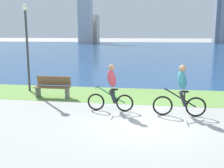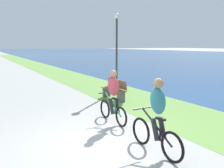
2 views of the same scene
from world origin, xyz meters
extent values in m
plane|color=#9E9E99|center=(0.00, 0.00, 0.00)|extent=(300.00, 300.00, 0.00)
cube|color=#6B9947|center=(0.00, 3.71, 0.00)|extent=(120.00, 3.09, 0.01)
torus|color=black|center=(-1.86, 1.21, 0.31)|extent=(0.61, 0.06, 0.61)
torus|color=black|center=(-0.84, 1.21, 0.31)|extent=(0.61, 0.06, 0.61)
cylinder|color=#268C4C|center=(-1.32, 1.21, 0.58)|extent=(0.99, 0.04, 0.59)
cylinder|color=#268C4C|center=(-1.20, 1.21, 0.53)|extent=(0.04, 0.04, 0.46)
cube|color=black|center=(-1.20, 1.21, 0.78)|extent=(0.24, 0.10, 0.05)
cylinder|color=black|center=(-1.81, 1.21, 0.86)|extent=(0.03, 0.52, 0.03)
ellipsoid|color=#BF3F4C|center=(-1.30, 1.21, 1.16)|extent=(0.40, 0.36, 0.65)
sphere|color=#A57A59|center=(-1.30, 1.21, 1.54)|extent=(0.22, 0.22, 0.22)
cylinder|color=#26262D|center=(-1.25, 1.11, 0.54)|extent=(0.27, 0.11, 0.49)
cylinder|color=#26262D|center=(-1.25, 1.31, 0.54)|extent=(0.27, 0.11, 0.49)
torus|color=black|center=(0.45, 0.97, 0.33)|extent=(0.66, 0.06, 0.66)
torus|color=black|center=(1.52, 0.97, 0.33)|extent=(0.66, 0.06, 0.66)
cylinder|color=black|center=(1.01, 0.97, 0.62)|extent=(1.04, 0.04, 0.62)
cylinder|color=black|center=(1.15, 0.97, 0.57)|extent=(0.04, 0.04, 0.48)
cube|color=black|center=(1.15, 0.97, 0.83)|extent=(0.24, 0.10, 0.05)
cylinder|color=black|center=(0.50, 0.97, 0.91)|extent=(0.03, 0.52, 0.03)
ellipsoid|color=teal|center=(1.04, 0.97, 1.21)|extent=(0.40, 0.36, 0.65)
sphere|color=#A57A59|center=(1.04, 0.97, 1.59)|extent=(0.22, 0.22, 0.22)
cylinder|color=#26262D|center=(1.10, 0.87, 0.59)|extent=(0.27, 0.11, 0.49)
cylinder|color=#26262D|center=(1.10, 1.07, 0.59)|extent=(0.27, 0.11, 0.49)
cube|color=brown|center=(-4.10, 2.82, 0.45)|extent=(1.50, 0.45, 0.04)
cube|color=brown|center=(-4.10, 3.01, 0.70)|extent=(1.50, 0.11, 0.40)
cube|color=#595960|center=(-3.45, 2.82, 0.23)|extent=(0.08, 0.37, 0.45)
cube|color=#595960|center=(-4.75, 2.82, 0.23)|extent=(0.08, 0.37, 0.45)
cylinder|color=#38383D|center=(-5.67, 3.92, 1.88)|extent=(0.10, 0.10, 3.75)
sphere|color=white|center=(-5.67, 3.92, 3.85)|extent=(0.28, 0.28, 0.28)
camera|label=1|loc=(0.11, -7.77, 2.69)|focal=42.86mm
camera|label=2|loc=(4.90, -2.37, 2.40)|focal=38.08mm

